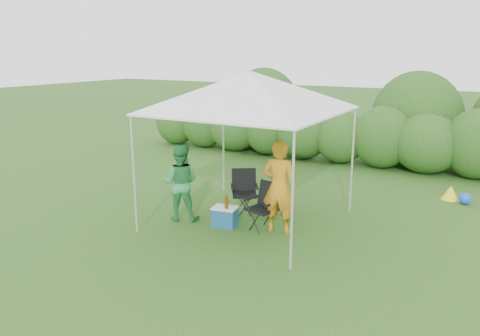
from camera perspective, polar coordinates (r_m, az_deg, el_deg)
The scene contains 10 objects.
ground at distance 8.64m, azimuth -0.39°, elevation -7.47°, with size 70.00×70.00×0.00m, color #305C1D.
hedge at distance 13.77m, azimuth 12.17°, elevation 3.95°, with size 13.21×1.53×1.80m.
canopy at distance 8.50m, azimuth 1.28°, elevation 9.29°, with size 3.10×3.10×2.83m.
chair_right at distance 8.54m, azimuth 3.05°, elevation -4.26°, with size 0.62×0.58×0.86m.
chair_left at distance 9.41m, azimuth 0.52°, elevation -2.46°, with size 0.68×0.67×0.87m.
man at distance 8.28m, azimuth 4.78°, elevation -2.34°, with size 0.61×0.40×1.68m, color #C77816.
woman at distance 8.98m, azimuth -7.29°, elevation -1.77°, with size 0.72×0.56×1.47m, color #2E8D49.
cooler at distance 8.71m, azimuth -1.85°, elevation -5.95°, with size 0.49×0.39×0.38m.
bottle at distance 8.54m, azimuth -1.66°, elevation -4.05°, with size 0.07×0.07×0.28m, color #592D0C.
lawn_toy at distance 11.19m, azimuth 24.65°, elevation -2.91°, with size 0.63×0.52×0.31m.
Camera 1 is at (4.00, -6.96, 3.18)m, focal length 35.00 mm.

